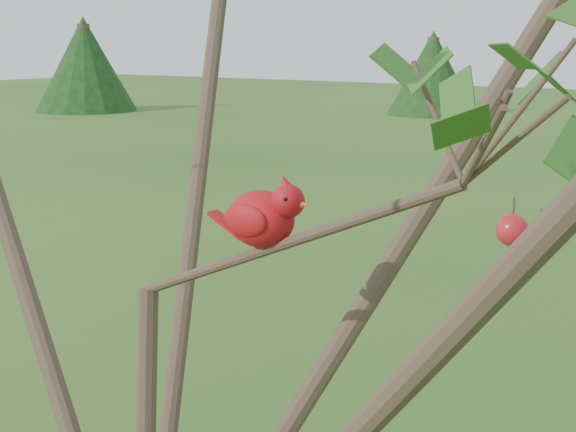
# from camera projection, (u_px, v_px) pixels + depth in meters

# --- Properties ---
(crabapple_tree) EXTENTS (2.35, 2.05, 2.95)m
(crabapple_tree) POSITION_uv_depth(u_px,v_px,m) (125.00, 209.00, 1.36)
(crabapple_tree) COLOR #3C2C20
(crabapple_tree) RESTS_ON ground
(cardinal) EXTENTS (0.18, 0.09, 0.13)m
(cardinal) POSITION_uv_depth(u_px,v_px,m) (264.00, 216.00, 1.34)
(cardinal) COLOR red
(cardinal) RESTS_ON ground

